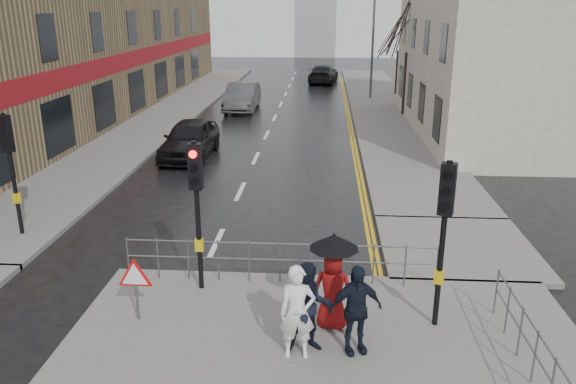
# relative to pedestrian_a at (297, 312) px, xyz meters

# --- Properties ---
(ground) EXTENTS (120.00, 120.00, 0.00)m
(ground) POSITION_rel_pedestrian_a_xyz_m (-2.49, 2.23, -1.02)
(ground) COLOR black
(ground) RESTS_ON ground
(left_pavement) EXTENTS (4.00, 44.00, 0.14)m
(left_pavement) POSITION_rel_pedestrian_a_xyz_m (-8.99, 25.23, -0.95)
(left_pavement) COLOR #605E5B
(left_pavement) RESTS_ON ground
(right_pavement) EXTENTS (4.00, 40.00, 0.14)m
(right_pavement) POSITION_rel_pedestrian_a_xyz_m (4.01, 27.23, -0.95)
(right_pavement) COLOR #605E5B
(right_pavement) RESTS_ON ground
(pavement_bridge_right) EXTENTS (4.00, 4.20, 0.14)m
(pavement_bridge_right) POSITION_rel_pedestrian_a_xyz_m (4.01, 5.23, -0.95)
(pavement_bridge_right) COLOR #605E5B
(pavement_bridge_right) RESTS_ON ground
(building_left_terrace) EXTENTS (8.00, 42.00, 10.00)m
(building_left_terrace) POSITION_rel_pedestrian_a_xyz_m (-14.49, 24.23, 3.98)
(building_left_terrace) COLOR #876F4E
(building_left_terrace) RESTS_ON ground
(building_right_cream) EXTENTS (9.00, 16.40, 10.10)m
(building_right_cream) POSITION_rel_pedestrian_a_xyz_m (9.50, 20.23, 3.76)
(building_right_cream) COLOR beige
(building_right_cream) RESTS_ON ground
(traffic_signal_near_left) EXTENTS (0.28, 0.27, 3.40)m
(traffic_signal_near_left) POSITION_rel_pedestrian_a_xyz_m (-2.29, 2.43, 1.44)
(traffic_signal_near_left) COLOR black
(traffic_signal_near_left) RESTS_ON near_pavement
(traffic_signal_near_right) EXTENTS (0.34, 0.33, 3.40)m
(traffic_signal_near_right) POSITION_rel_pedestrian_a_xyz_m (2.70, 1.23, 1.44)
(traffic_signal_near_right) COLOR black
(traffic_signal_near_right) RESTS_ON near_pavement
(traffic_signal_far_left) EXTENTS (0.34, 0.33, 3.40)m
(traffic_signal_far_left) POSITION_rel_pedestrian_a_xyz_m (-7.99, 5.24, 1.44)
(traffic_signal_far_left) COLOR black
(traffic_signal_far_left) RESTS_ON left_pavement
(guard_railing_front) EXTENTS (7.14, 0.04, 1.00)m
(guard_railing_front) POSITION_rel_pedestrian_a_xyz_m (-0.54, 2.83, -0.16)
(guard_railing_front) COLOR #595B5E
(guard_railing_front) RESTS_ON near_pavement
(guard_railing_side) EXTENTS (0.04, 4.54, 1.00)m
(guard_railing_side) POSITION_rel_pedestrian_a_xyz_m (4.01, -0.52, -0.18)
(guard_railing_side) COLOR #595B5E
(guard_railing_side) RESTS_ON near_pavement
(warning_sign) EXTENTS (0.80, 0.07, 1.35)m
(warning_sign) POSITION_rel_pedestrian_a_xyz_m (-3.29, 1.03, 0.02)
(warning_sign) COLOR #595B5E
(warning_sign) RESTS_ON near_pavement
(street_lamp) EXTENTS (1.83, 0.25, 8.00)m
(street_lamp) POSITION_rel_pedestrian_a_xyz_m (3.32, 30.23, 3.68)
(street_lamp) COLOR #595B5E
(street_lamp) RESTS_ON right_pavement
(tree_near) EXTENTS (2.40, 2.40, 6.58)m
(tree_near) POSITION_rel_pedestrian_a_xyz_m (5.01, 24.23, 4.12)
(tree_near) COLOR #2F1F1A
(tree_near) RESTS_ON right_pavement
(tree_far) EXTENTS (2.40, 2.40, 5.64)m
(tree_far) POSITION_rel_pedestrian_a_xyz_m (5.51, 32.23, 3.40)
(tree_far) COLOR #2F1F1A
(tree_far) RESTS_ON right_pavement
(pedestrian_a) EXTENTS (0.68, 0.48, 1.76)m
(pedestrian_a) POSITION_rel_pedestrian_a_xyz_m (0.00, 0.00, 0.00)
(pedestrian_a) COLOR white
(pedestrian_a) RESTS_ON near_pavement
(pedestrian_b) EXTENTS (0.95, 0.79, 1.74)m
(pedestrian_b) POSITION_rel_pedestrian_a_xyz_m (0.21, 0.18, -0.01)
(pedestrian_b) COLOR black
(pedestrian_b) RESTS_ON near_pavement
(pedestrian_with_umbrella) EXTENTS (0.96, 0.96, 1.97)m
(pedestrian_with_umbrella) POSITION_rel_pedestrian_a_xyz_m (0.64, 1.01, 0.22)
(pedestrian_with_umbrella) COLOR maroon
(pedestrian_with_umbrella) RESTS_ON near_pavement
(pedestrian_d) EXTENTS (1.09, 0.72, 1.73)m
(pedestrian_d) POSITION_rel_pedestrian_a_xyz_m (1.04, 0.20, -0.02)
(pedestrian_d) COLOR black
(pedestrian_d) RESTS_ON near_pavement
(car_parked) EXTENTS (2.01, 4.74, 1.60)m
(car_parked) POSITION_rel_pedestrian_a_xyz_m (-5.31, 14.23, -0.22)
(car_parked) COLOR black
(car_parked) RESTS_ON ground
(car_mid) EXTENTS (1.79, 5.04, 1.66)m
(car_mid) POSITION_rel_pedestrian_a_xyz_m (-4.71, 25.55, -0.19)
(car_mid) COLOR #3D3E41
(car_mid) RESTS_ON ground
(car_far) EXTENTS (2.69, 5.29, 1.47)m
(car_far) POSITION_rel_pedestrian_a_xyz_m (0.20, 38.67, -0.29)
(car_far) COLOR black
(car_far) RESTS_ON ground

